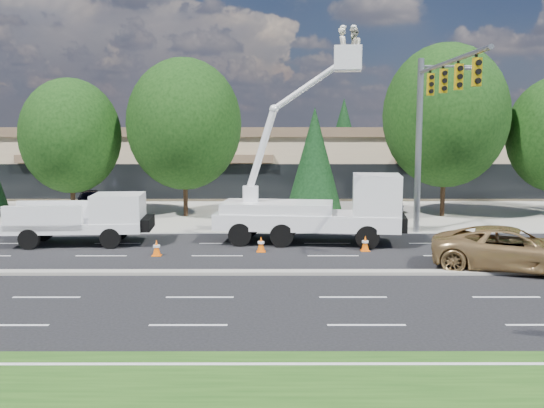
{
  "coord_description": "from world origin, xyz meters",
  "views": [
    {
      "loc": [
        2.33,
        -22.37,
        5.51
      ],
      "look_at": [
        2.36,
        2.1,
        2.4
      ],
      "focal_mm": 40.0,
      "sensor_mm": 36.0,
      "label": 1
    }
  ],
  "objects_px": {
    "minivan": "(512,249)",
    "utility_pickup": "(86,224)",
    "signal_mast": "(431,116)",
    "bucket_truck": "(322,199)"
  },
  "relations": [
    {
      "from": "bucket_truck",
      "to": "minivan",
      "type": "distance_m",
      "value": 8.93
    },
    {
      "from": "signal_mast",
      "to": "minivan",
      "type": "distance_m",
      "value": 8.45
    },
    {
      "from": "bucket_truck",
      "to": "minivan",
      "type": "relative_size",
      "value": 1.69
    },
    {
      "from": "signal_mast",
      "to": "bucket_truck",
      "type": "bearing_deg",
      "value": -170.05
    },
    {
      "from": "minivan",
      "to": "signal_mast",
      "type": "bearing_deg",
      "value": 32.86
    },
    {
      "from": "signal_mast",
      "to": "utility_pickup",
      "type": "distance_m",
      "value": 17.23
    },
    {
      "from": "minivan",
      "to": "utility_pickup",
      "type": "bearing_deg",
      "value": 92.66
    },
    {
      "from": "signal_mast",
      "to": "bucket_truck",
      "type": "xyz_separation_m",
      "value": [
        -5.3,
        -0.93,
        -3.93
      ]
    },
    {
      "from": "signal_mast",
      "to": "utility_pickup",
      "type": "height_order",
      "value": "signal_mast"
    },
    {
      "from": "utility_pickup",
      "to": "bucket_truck",
      "type": "distance_m",
      "value": 11.18
    }
  ]
}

